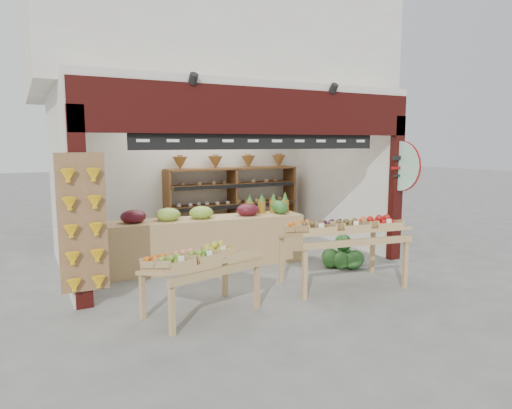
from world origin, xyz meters
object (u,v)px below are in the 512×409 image
Objects in this scene: display_table_left at (194,261)px; watermelon_pile at (343,256)px; back_shelving at (232,190)px; cardboard_stack at (162,249)px; refrigerator at (81,209)px; mid_counter at (207,240)px; display_table_right at (343,229)px.

watermelon_pile is at bearing 16.89° from display_table_left.
back_shelving is 2.43m from cardboard_stack.
cardboard_stack is (1.25, -1.00, -0.69)m from refrigerator.
mid_counter is 2.24× the size of display_table_left.
back_shelving is at bearing 1.90° from refrigerator.
mid_counter is at bearing -126.25° from back_shelving.
display_table_right is (1.43, -1.98, 0.40)m from mid_counter.
display_table_left is at bearing -97.90° from cardboard_stack.
mid_counter is (-1.36, -1.86, -0.66)m from back_shelving.
mid_counter reaches higher than cardboard_stack.
refrigerator is 1.75m from cardboard_stack.
refrigerator reaches higher than watermelon_pile.
display_table_left is at bearing -77.36° from refrigerator.
display_table_right reaches higher than mid_counter.
mid_counter is at bearing 151.91° from watermelon_pile.
mid_counter is at bearing -43.53° from refrigerator.
back_shelving is at bearing 53.75° from mid_counter.
display_table_left is (-0.39, -2.82, 0.48)m from cardboard_stack.
mid_counter reaches higher than display_table_left.
display_table_right is at bearing 2.22° from display_table_left.
back_shelving is at bearing 104.16° from watermelon_pile.
watermelon_pile is at bearing -28.09° from mid_counter.
cardboard_stack is 0.66× the size of display_table_left.
refrigerator is at bearing -178.08° from back_shelving.
refrigerator is at bearing 141.22° from cardboard_stack.
display_table_left is at bearing -163.11° from watermelon_pile.
watermelon_pile is (2.12, -1.13, -0.29)m from mid_counter.
cardboard_stack is 3.46m from display_table_right.
display_table_right is at bearing -54.21° from mid_counter.
watermelon_pile is (0.69, 0.85, -0.69)m from display_table_right.
cardboard_stack is 0.30× the size of mid_counter.
cardboard_stack is at bearing 128.52° from mid_counter.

